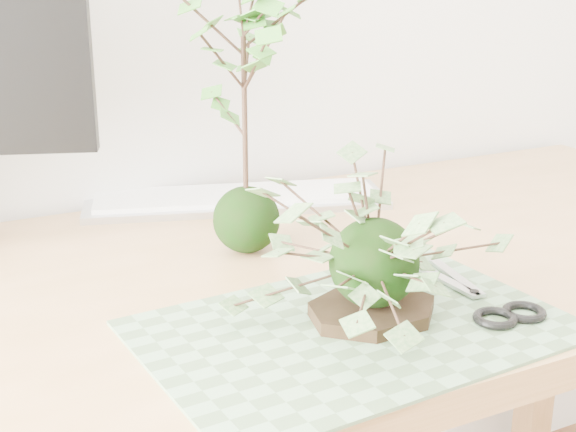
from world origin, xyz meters
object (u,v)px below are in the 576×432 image
(maple_kokedama, at_px, (244,54))
(keyboard, at_px, (236,199))
(desk, at_px, (305,323))
(ivy_kokedama, at_px, (376,222))

(maple_kokedama, relative_size, keyboard, 0.75)
(keyboard, bearing_deg, desk, -76.71)
(ivy_kokedama, bearing_deg, keyboard, 85.22)
(ivy_kokedama, xyz_separation_m, keyboard, (0.04, 0.46, -0.11))
(desk, relative_size, maple_kokedama, 4.25)
(desk, bearing_deg, maple_kokedama, 126.74)
(ivy_kokedama, height_order, keyboard, ivy_kokedama)
(maple_kokedama, xyz_separation_m, keyboard, (0.07, 0.20, -0.25))
(maple_kokedama, distance_m, keyboard, 0.33)
(ivy_kokedama, xyz_separation_m, maple_kokedama, (-0.03, 0.26, 0.15))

